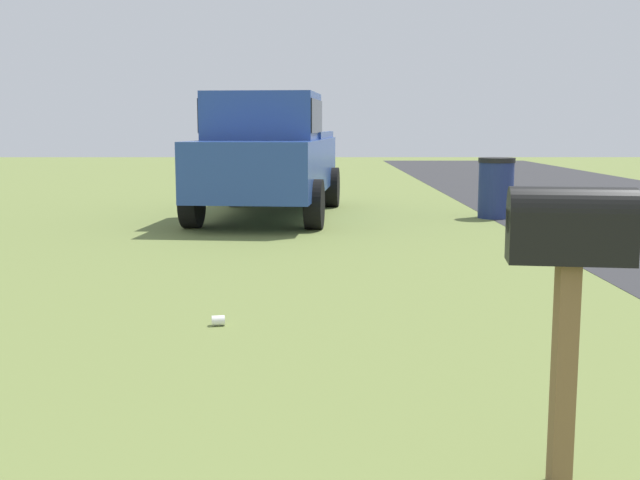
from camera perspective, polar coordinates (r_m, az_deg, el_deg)
The scene contains 4 objects.
mailbox at distance 3.43m, azimuth 17.77°, elevation -0.60°, with size 0.27×0.54×1.30m.
pickup_truck at distance 13.36m, azimuth -3.82°, elevation 6.38°, with size 5.25×2.54×2.09m.
trash_bin at distance 13.59m, azimuth 12.73°, elevation 3.74°, with size 0.62×0.62×1.02m.
litter_cup_far_scatter at distance 6.20m, azimuth -7.45°, elevation -5.86°, with size 0.08×0.08×0.10m, color white.
Camera 1 is at (0.60, 1.08, 1.55)m, focal length 43.80 mm.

